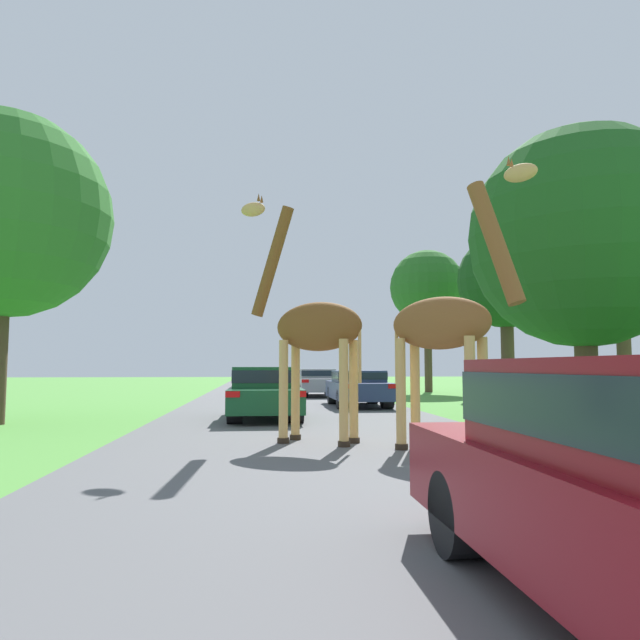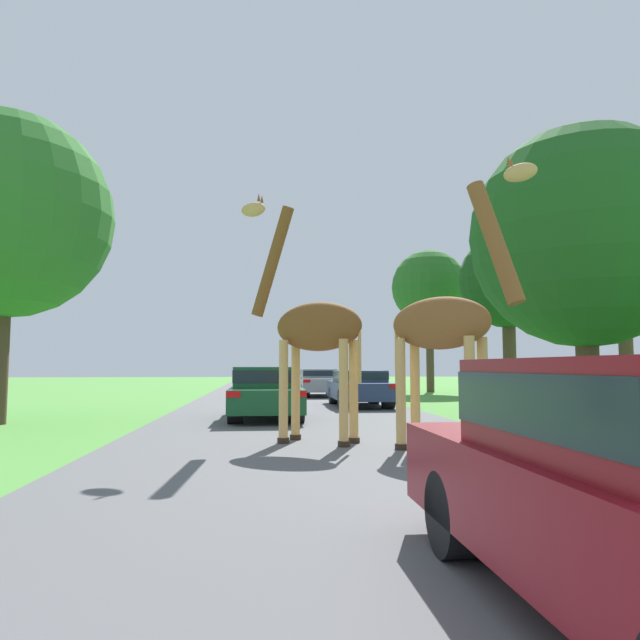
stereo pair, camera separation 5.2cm
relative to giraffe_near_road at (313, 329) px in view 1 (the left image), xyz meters
The scene contains 11 objects.
road 18.30m from the giraffe_near_road, 89.43° to the left, with size 8.24×120.00×0.00m.
giraffe_near_road is the anchor object (origin of this frame).
giraffe_companion 2.72m from the giraffe_near_road, 33.59° to the right, with size 2.21×2.27×4.97m.
car_queue_right 5.44m from the giraffe_near_road, 99.67° to the left, with size 1.99×4.34×1.47m.
car_queue_left 17.42m from the giraffe_near_road, 84.06° to the left, with size 1.85×4.61×1.35m.
car_far_ahead 10.39m from the giraffe_near_road, 75.15° to the left, with size 1.97×4.47×1.33m.
tree_left_edge 15.23m from the giraffe_near_road, 34.21° to the left, with size 4.73×4.73×8.62m.
tree_centre_back 22.98m from the giraffe_near_road, 67.56° to the left, with size 4.33×4.33×8.25m.
tree_right_cluster 19.08m from the giraffe_near_road, 54.51° to the left, with size 4.67×4.67×8.01m.
tree_far_right 9.44m from the giraffe_near_road, 151.16° to the left, with size 5.47×5.47×8.21m.
tree_mid_field 8.57m from the giraffe_near_road, 21.95° to the left, with size 5.95×5.95×7.93m.
Camera 1 is at (-1.22, 0.63, 1.49)m, focal length 32.00 mm.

